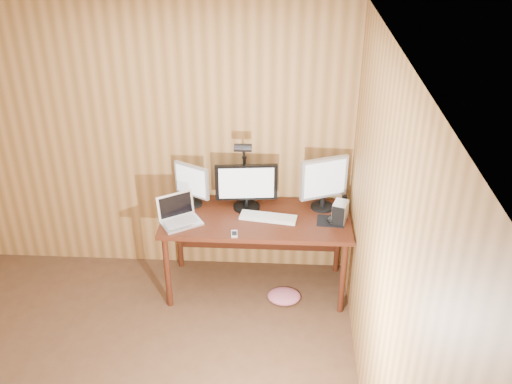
# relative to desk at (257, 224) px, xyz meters

# --- Properties ---
(room_shell) EXTENTS (4.00, 4.00, 4.00)m
(room_shell) POSITION_rel_desk_xyz_m (-0.93, -1.70, 0.62)
(room_shell) COLOR #53341F
(room_shell) RESTS_ON ground
(desk) EXTENTS (1.60, 0.70, 0.75)m
(desk) POSITION_rel_desk_xyz_m (0.00, 0.00, 0.00)
(desk) COLOR #411A0D
(desk) RESTS_ON floor
(monitor_center) EXTENTS (0.53, 0.23, 0.42)m
(monitor_center) POSITION_rel_desk_xyz_m (-0.09, 0.08, 0.34)
(monitor_center) COLOR black
(monitor_center) RESTS_ON desk
(monitor_left) EXTENTS (0.32, 0.19, 0.39)m
(monitor_left) POSITION_rel_desk_xyz_m (-0.57, 0.11, 0.33)
(monitor_left) COLOR black
(monitor_left) RESTS_ON desk
(monitor_right) EXTENTS (0.41, 0.20, 0.48)m
(monitor_right) POSITION_rel_desk_xyz_m (0.57, 0.11, 0.38)
(monitor_right) COLOR black
(monitor_right) RESTS_ON desk
(laptop) EXTENTS (0.40, 0.38, 0.23)m
(laptop) POSITION_rel_desk_xyz_m (-0.65, -0.18, 0.18)
(laptop) COLOR silver
(laptop) RESTS_ON desk
(keyboard) EXTENTS (0.50, 0.22, 0.02)m
(keyboard) POSITION_rel_desk_xyz_m (0.10, -0.09, 0.13)
(keyboard) COLOR white
(keyboard) RESTS_ON desk
(mousepad) EXTENTS (0.24, 0.21, 0.00)m
(mousepad) POSITION_rel_desk_xyz_m (0.63, -0.11, 0.12)
(mousepad) COLOR black
(mousepad) RESTS_ON desk
(mouse) EXTENTS (0.07, 0.11, 0.04)m
(mouse) POSITION_rel_desk_xyz_m (0.63, -0.11, 0.14)
(mouse) COLOR black
(mouse) RESTS_ON mousepad
(hard_drive) EXTENTS (0.15, 0.18, 0.18)m
(hard_drive) POSITION_rel_desk_xyz_m (0.70, -0.10, 0.21)
(hard_drive) COLOR silver
(hard_drive) RESTS_ON desk
(phone) EXTENTS (0.06, 0.11, 0.01)m
(phone) POSITION_rel_desk_xyz_m (-0.16, -0.36, 0.13)
(phone) COLOR silver
(phone) RESTS_ON desk
(speaker) EXTENTS (0.04, 0.04, 0.11)m
(speaker) POSITION_rel_desk_xyz_m (0.76, 0.15, 0.18)
(speaker) COLOR black
(speaker) RESTS_ON desk
(desk_lamp) EXTENTS (0.15, 0.21, 0.64)m
(desk_lamp) POSITION_rel_desk_xyz_m (-0.12, 0.16, 0.52)
(desk_lamp) COLOR black
(desk_lamp) RESTS_ON desk
(fabric_pile) EXTENTS (0.35, 0.32, 0.09)m
(fabric_pile) POSITION_rel_desk_xyz_m (0.26, -0.25, -0.58)
(fabric_pile) COLOR #C35E74
(fabric_pile) RESTS_ON floor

